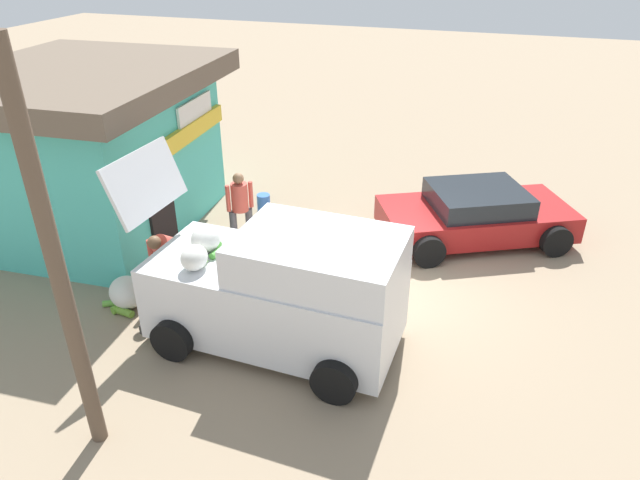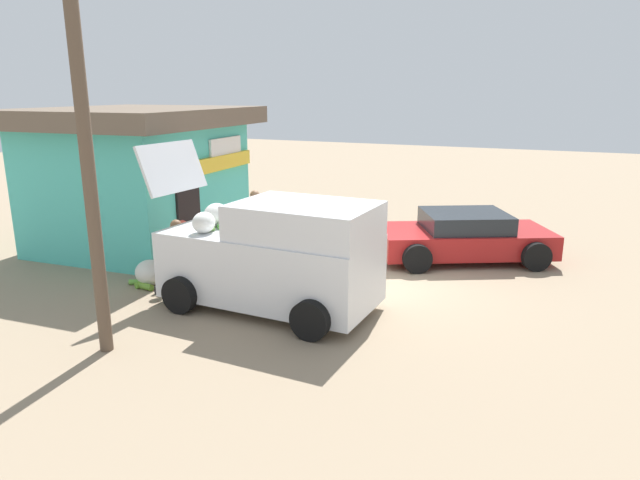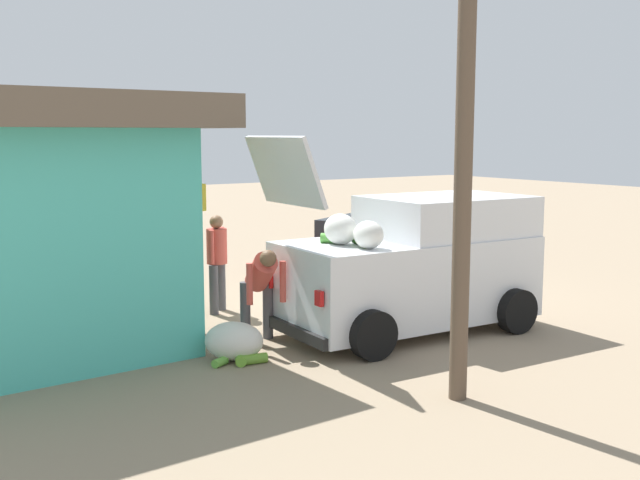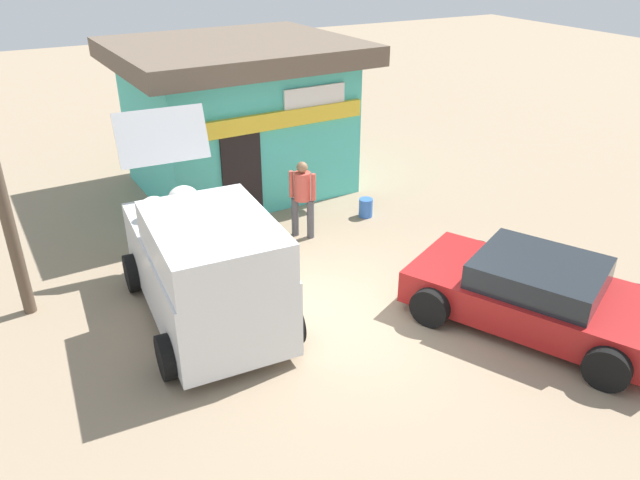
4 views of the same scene
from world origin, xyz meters
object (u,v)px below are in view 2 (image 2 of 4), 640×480
Objects in this scene: storefront_bar at (139,175)px; paint_bucket at (280,232)px; parked_sedan at (464,236)px; delivery_van at (275,256)px; unloaded_banana_pile at (150,273)px; customer_bending at (191,241)px; vendor_standing at (256,219)px.

storefront_bar is 3.90m from paint_bucket.
storefront_bar reaches higher than parked_sedan.
parked_sedan is (4.58, -2.60, -0.45)m from delivery_van.
delivery_van is 4.39× the size of unloaded_banana_pile.
paint_bucket is (1.75, -3.09, -1.61)m from storefront_bar.
delivery_van reaches higher than parked_sedan.
delivery_van is 2.40m from customer_bending.
parked_sedan is 4.44× the size of unloaded_banana_pile.
unloaded_banana_pile is 2.36× the size of paint_bucket.
unloaded_banana_pile reaches higher than paint_bucket.
parked_sedan is at bearing -51.20° from customer_bending.
storefront_bar is at bearing 119.59° from paint_bucket.
delivery_van is 4.97m from paint_bucket.
storefront_bar reaches higher than vendor_standing.
customer_bending is 1.08m from unloaded_banana_pile.
unloaded_banana_pile is at bearing 128.56° from parked_sedan.
parked_sedan is 4.82m from paint_bucket.
vendor_standing is (-1.87, 4.57, 0.39)m from parked_sedan.
customer_bending is (0.63, 2.31, -0.13)m from delivery_van.
vendor_standing reaches higher than parked_sedan.
vendor_standing reaches higher than unloaded_banana_pile.
storefront_bar is at bearing 91.30° from vendor_standing.
paint_bucket is (-0.19, 4.80, -0.34)m from parked_sedan.
parked_sedan is at bearing -51.44° from unloaded_banana_pile.
storefront_bar is at bearing 63.53° from delivery_van.
parked_sedan is (1.94, -7.89, -1.27)m from storefront_bar.
parked_sedan is at bearing -67.77° from vendor_standing.
vendor_standing is at bearing -21.71° from unloaded_banana_pile.
paint_bucket is (1.68, 0.23, -0.74)m from vendor_standing.
customer_bending is at bearing 74.73° from delivery_van.
parked_sedan reaches higher than unloaded_banana_pile.
vendor_standing is at bearing -172.21° from paint_bucket.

